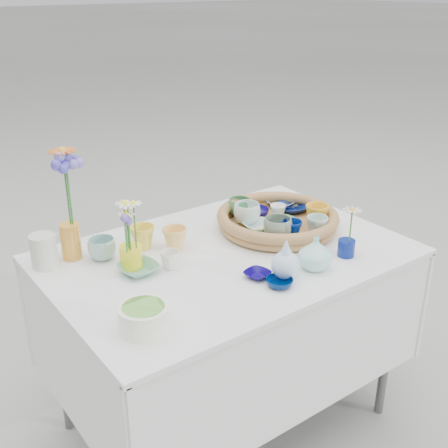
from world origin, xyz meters
TOP-DOWN VIEW (x-y plane):
  - ground at (0.00, 0.00)m, footprint 80.00×80.00m
  - display_table at (0.00, 0.00)m, footprint 1.26×0.86m
  - wicker_tray at (0.28, 0.05)m, footprint 0.47×0.47m
  - tray_ceramic_0 at (0.27, 0.17)m, footprint 0.13×0.13m
  - tray_ceramic_1 at (0.42, 0.12)m, footprint 0.15×0.15m
  - tray_ceramic_2 at (0.40, -0.04)m, footprint 0.10×0.10m
  - tray_ceramic_3 at (0.30, 0.03)m, footprint 0.11×0.11m
  - tray_ceramic_4 at (0.19, -0.05)m, footprint 0.14×0.14m
  - tray_ceramic_5 at (0.19, 0.06)m, footprint 0.13×0.13m
  - tray_ceramic_6 at (0.19, 0.13)m, footprint 0.14×0.14m
  - tray_ceramic_7 at (0.32, 0.10)m, footprint 0.07×0.07m
  - tray_ceramic_8 at (0.42, 0.19)m, footprint 0.11×0.11m
  - tray_ceramic_9 at (0.24, -0.07)m, footprint 0.09×0.09m
  - tray_ceramic_10 at (0.17, -0.00)m, footprint 0.10×0.10m
  - tray_ceramic_11 at (0.34, -0.11)m, footprint 0.09×0.09m
  - tray_ceramic_12 at (0.22, 0.21)m, footprint 0.12×0.12m
  - loose_ceramic_0 at (-0.22, 0.21)m, footprint 0.11×0.11m
  - loose_ceramic_1 at (-0.13, 0.14)m, footprint 0.09×0.09m
  - loose_ceramic_2 at (-0.33, 0.05)m, footprint 0.13×0.13m
  - loose_ceramic_3 at (-0.23, 0.02)m, footprint 0.08×0.08m
  - loose_ceramic_4 at (-0.03, -0.20)m, footprint 0.10×0.10m
  - loose_ceramic_5 at (-0.38, 0.22)m, footprint 0.11×0.11m
  - loose_ceramic_6 at (-0.01, -0.29)m, footprint 0.11×0.11m
  - fluted_bowl at (-0.47, -0.25)m, footprint 0.17×0.17m
  - bud_vase_paleblue at (0.04, -0.26)m, footprint 0.11×0.11m
  - bud_vase_seafoam at (0.17, -0.27)m, footprint 0.15×0.15m
  - bud_vase_cobalt at (0.32, -0.27)m, footprint 0.07×0.07m
  - single_daisy at (0.32, -0.28)m, footprint 0.08×0.08m
  - tall_vase_yellow at (-0.46, 0.29)m, footprint 0.08×0.08m
  - gerbera at (-0.45, 0.29)m, footprint 0.11×0.11m
  - hydrangea at (-0.45, 0.28)m, footprint 0.09×0.09m
  - white_pitcher at (-0.56, 0.28)m, footprint 0.12×0.09m
  - daisy_cup at (-0.33, 0.10)m, footprint 0.09×0.09m
  - daisy_posy at (-0.34, 0.09)m, footprint 0.09×0.09m

SIDE VIEW (x-z plane):
  - ground at x=0.00m, z-range 0.00..0.00m
  - display_table at x=0.00m, z-range -0.38..0.38m
  - loose_ceramic_4 at x=-0.03m, z-range 0.77..0.79m
  - loose_ceramic_6 at x=-0.01m, z-range 0.77..0.79m
  - loose_ceramic_2 at x=-0.33m, z-range 0.77..0.80m
  - tray_ceramic_10 at x=0.17m, z-range 0.78..0.81m
  - bud_vase_cobalt at x=0.32m, z-range 0.77..0.83m
  - tray_ceramic_3 at x=0.30m, z-range 0.78..0.81m
  - loose_ceramic_3 at x=-0.23m, z-range 0.77..0.83m
  - tray_ceramic_8 at x=0.42m, z-range 0.78..0.81m
  - tray_ceramic_5 at x=0.19m, z-range 0.78..0.81m
  - tray_ceramic_1 at x=0.42m, z-range 0.78..0.81m
  - tray_ceramic_0 at x=0.27m, z-range 0.78..0.82m
  - fluted_bowl at x=-0.47m, z-range 0.77..0.84m
  - wicker_tray at x=0.28m, z-range 0.77..0.84m
  - loose_ceramic_5 at x=-0.38m, z-range 0.77..0.84m
  - daisy_cup at x=-0.33m, z-range 0.77..0.85m
  - loose_ceramic_1 at x=-0.13m, z-range 0.77..0.85m
  - loose_ceramic_0 at x=-0.22m, z-range 0.77..0.85m
  - tray_ceramic_7 at x=0.32m, z-range 0.78..0.84m
  - tray_ceramic_9 at x=0.24m, z-range 0.78..0.85m
  - tray_ceramic_12 at x=0.22m, z-range 0.78..0.86m
  - tray_ceramic_11 at x=0.34m, z-range 0.78..0.86m
  - white_pitcher at x=-0.56m, z-range 0.77..0.88m
  - bud_vase_seafoam at x=0.17m, z-range 0.77..0.88m
  - tray_ceramic_6 at x=0.19m, z-range 0.78..0.87m
  - tray_ceramic_4 at x=0.19m, z-range 0.78..0.87m
  - tray_ceramic_2 at x=0.40m, z-range 0.78..0.87m
  - tall_vase_yellow at x=-0.46m, z-range 0.77..0.89m
  - bud_vase_paleblue at x=0.04m, z-range 0.77..0.91m
  - single_daisy at x=0.32m, z-range 0.82..0.96m
  - daisy_posy at x=-0.34m, z-range 0.85..1.02m
  - hydrangea at x=-0.45m, z-range 0.85..1.15m
  - gerbera at x=-0.45m, z-range 0.88..1.16m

